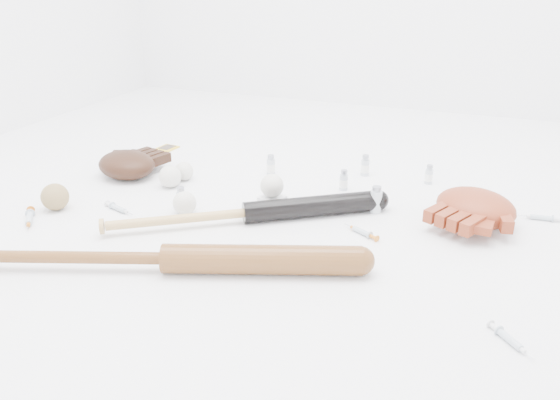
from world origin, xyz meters
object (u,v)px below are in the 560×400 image
(bat_wood, at_px, (167,258))
(glove_dark, at_px, (127,164))
(pedestal, at_px, (272,202))
(bat_dark, at_px, (247,213))

(bat_wood, relative_size, glove_dark, 3.86)
(bat_wood, bearing_deg, glove_dark, 113.49)
(bat_wood, bearing_deg, pedestal, 58.31)
(glove_dark, bearing_deg, bat_wood, -31.63)
(bat_dark, relative_size, bat_wood, 0.87)
(pedestal, bearing_deg, glove_dark, 173.52)
(bat_wood, height_order, glove_dark, glove_dark)
(bat_wood, relative_size, pedestal, 14.77)
(bat_wood, bearing_deg, bat_dark, 58.63)
(bat_dark, relative_size, glove_dark, 3.37)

